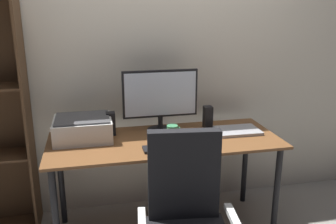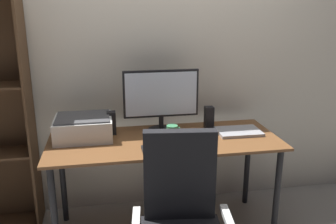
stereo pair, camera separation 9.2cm
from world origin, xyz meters
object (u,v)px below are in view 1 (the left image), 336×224
Objects in this scene: desk at (165,150)px; speaker_right at (208,117)px; mouse at (196,144)px; printer at (83,128)px; keyboard at (165,148)px; monitor at (160,97)px; coffee_mug at (172,132)px; speaker_left at (111,124)px; laptop at (238,131)px.

speaker_right reaches higher than desk.
mouse is 0.24× the size of printer.
mouse is at bearing -119.34° from speaker_right.
speaker_right is (0.42, 0.37, 0.08)m from keyboard.
speaker_right is at bearing -1.21° from monitor.
coffee_mug reaches higher than mouse.
speaker_left reaches higher than mouse.
monitor is at bearing 165.39° from laptop.
desk is 0.27m from mouse.
desk is 5.11× the size of laptop.
speaker_left reaches higher than laptop.
mouse is 0.44m from laptop.
monitor is 1.94× the size of keyboard.
mouse reaches higher than laptop.
laptop is at bearing -15.80° from monitor.
speaker_left is (-0.33, 0.37, 0.08)m from keyboard.
printer reaches higher than coffee_mug.
laptop is at bearing 19.13° from keyboard.
speaker_right is at bearing 53.04° from mouse.
monitor is 0.63m from laptop.
laptop reaches higher than keyboard.
printer is at bearing 148.39° from keyboard.
printer is at bearing -176.97° from speaker_right.
laptop is (0.39, 0.21, -0.01)m from mouse.
keyboard is at bearing -117.24° from coffee_mug.
monitor is 3.30× the size of speaker_right.
desk is at bearing 172.32° from coffee_mug.
monitor is at bearing 5.78° from printer.
mouse is 0.56× the size of speaker_right.
laptop is at bearing 3.02° from desk.
desk is at bearing -175.79° from laptop.
monitor is 0.48m from mouse.
laptop is 0.80× the size of printer.
speaker_right is (0.20, 0.36, 0.07)m from mouse.
mouse is 0.21m from coffee_mug.
speaker_left is at bearing 131.16° from keyboard.
speaker_right is at bearing 25.46° from desk.
monitor is 0.41m from speaker_left.
speaker_right is at bearing 30.01° from coffee_mug.
desk is 9.62× the size of speaker_right.
speaker_right reaches higher than laptop.
desk is 5.64× the size of keyboard.
speaker_right reaches higher than keyboard.
speaker_left is (-0.42, 0.19, 0.03)m from coffee_mug.
monitor reaches higher than keyboard.
printer is (-0.56, 0.13, 0.17)m from desk.
printer is at bearing 176.11° from laptop.
mouse is at bearing -22.63° from printer.
desk is 0.45m from speaker_right.
monitor is 3.30× the size of speaker_left.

